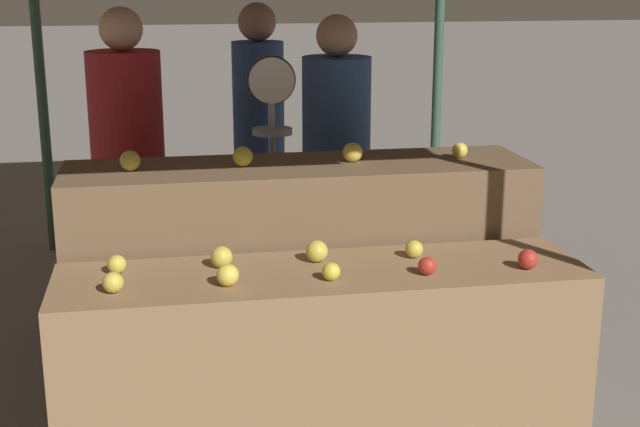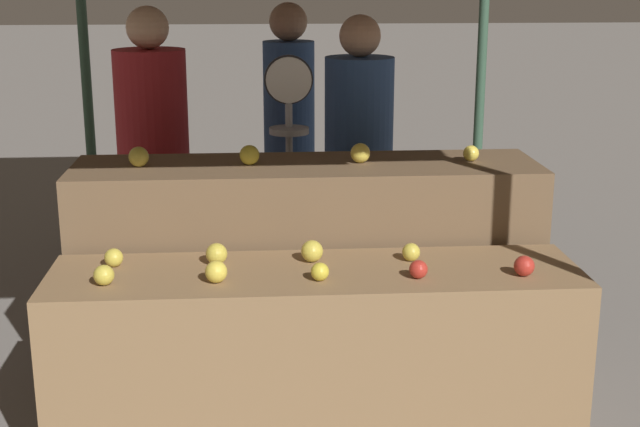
{
  "view_description": "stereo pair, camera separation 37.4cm",
  "coord_description": "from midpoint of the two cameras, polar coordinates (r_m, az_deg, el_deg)",
  "views": [
    {
      "loc": [
        -0.59,
        -3.25,
        1.92
      ],
      "look_at": [
        0.04,
        0.3,
        0.93
      ],
      "focal_mm": 50.0,
      "sensor_mm": 36.0,
      "label": 1
    },
    {
      "loc": [
        -0.22,
        -3.3,
        1.92
      ],
      "look_at": [
        0.04,
        0.3,
        0.93
      ],
      "focal_mm": 50.0,
      "sensor_mm": 36.0,
      "label": 2
    }
  ],
  "objects": [
    {
      "name": "apple_front_0",
      "position": [
        3.38,
        -16.24,
        -4.32
      ],
      "size": [
        0.08,
        0.08,
        0.08
      ],
      "primitive_type": "sphere",
      "color": "gold",
      "rests_on": "display_counter_front"
    },
    {
      "name": "produce_scale",
      "position": [
        4.5,
        -5.46,
        4.58
      ],
      "size": [
        0.25,
        0.2,
        1.51
      ],
      "color": "#99999E",
      "rests_on": "ground_plane"
    },
    {
      "name": "person_customer_left",
      "position": [
        5.46,
        -5.91,
        5.8
      ],
      "size": [
        0.38,
        0.38,
        1.73
      ],
      "rotation": [
        0.0,
        0.0,
        3.41
      ],
      "color": "#2D2D38",
      "rests_on": "ground_plane"
    },
    {
      "name": "apple_back_1",
      "position": [
        3.96,
        -7.67,
        3.61
      ],
      "size": [
        0.09,
        0.09,
        0.09
      ],
      "primitive_type": "sphere",
      "color": "gold",
      "rests_on": "display_counter_back"
    },
    {
      "name": "person_vendor_at_scale",
      "position": [
        4.88,
        -1.15,
        4.18
      ],
      "size": [
        0.4,
        0.4,
        1.69
      ],
      "rotation": [
        0.0,
        0.0,
        3.05
      ],
      "color": "#2D2D38",
      "rests_on": "ground_plane"
    },
    {
      "name": "apple_front_8",
      "position": [
        3.64,
        3.14,
        -2.34
      ],
      "size": [
        0.07,
        0.07,
        0.07
      ],
      "primitive_type": "sphere",
      "color": "gold",
      "rests_on": "display_counter_front"
    },
    {
      "name": "apple_back_3",
      "position": [
        4.13,
        6.39,
        4.01
      ],
      "size": [
        0.07,
        0.07,
        0.07
      ],
      "primitive_type": "sphere",
      "color": "yellow",
      "rests_on": "display_counter_back"
    },
    {
      "name": "display_counter_front",
      "position": [
        3.64,
        -2.75,
        -9.53
      ],
      "size": [
        2.09,
        0.55,
        0.78
      ],
      "primitive_type": "cube",
      "color": "olive",
      "rests_on": "ground_plane"
    },
    {
      "name": "apple_front_4",
      "position": [
        3.55,
        10.27,
        -2.94
      ],
      "size": [
        0.08,
        0.08,
        0.08
      ],
      "primitive_type": "sphere",
      "color": "#B72D23",
      "rests_on": "display_counter_front"
    },
    {
      "name": "apple_front_1",
      "position": [
        3.35,
        -9.13,
        -3.97
      ],
      "size": [
        0.08,
        0.08,
        0.08
      ],
      "primitive_type": "sphere",
      "color": "yellow",
      "rests_on": "display_counter_front"
    },
    {
      "name": "apple_front_5",
      "position": [
        3.58,
        -15.83,
        -3.2
      ],
      "size": [
        0.07,
        0.07,
        0.07
      ],
      "primitive_type": "sphere",
      "color": "gold",
      "rests_on": "display_counter_front"
    },
    {
      "name": "apple_front_7",
      "position": [
        3.58,
        -3.19,
        -2.48
      ],
      "size": [
        0.09,
        0.09,
        0.09
      ],
      "primitive_type": "sphere",
      "color": "gold",
      "rests_on": "display_counter_front"
    },
    {
      "name": "apple_front_3",
      "position": [
        3.44,
        3.8,
        -3.41
      ],
      "size": [
        0.07,
        0.07,
        0.07
      ],
      "primitive_type": "sphere",
      "color": "#B72D23",
      "rests_on": "display_counter_front"
    },
    {
      "name": "apple_back_2",
      "position": [
        4.02,
        -0.56,
        3.91
      ],
      "size": [
        0.09,
        0.09,
        0.09
      ],
      "primitive_type": "sphere",
      "color": "yellow",
      "rests_on": "display_counter_back"
    },
    {
      "name": "apple_front_2",
      "position": [
        3.37,
        -2.45,
        -3.79
      ],
      "size": [
        0.07,
        0.07,
        0.07
      ],
      "primitive_type": "sphere",
      "color": "gold",
      "rests_on": "display_counter_front"
    },
    {
      "name": "apple_back_0",
      "position": [
        3.97,
        -14.73,
        3.26
      ],
      "size": [
        0.09,
        0.09,
        0.09
      ],
      "primitive_type": "sphere",
      "color": "gold",
      "rests_on": "display_counter_back"
    },
    {
      "name": "person_customer_right",
      "position": [
        4.94,
        -14.35,
        4.11
      ],
      "size": [
        0.45,
        0.45,
        1.74
      ],
      "rotation": [
        0.0,
        0.0,
        3.31
      ],
      "color": "#2D2D38",
      "rests_on": "ground_plane"
    },
    {
      "name": "display_counter_back",
      "position": [
        4.13,
        -3.85,
        -4.19
      ],
      "size": [
        2.09,
        0.55,
        1.08
      ],
      "primitive_type": "cube",
      "color": "brown",
      "rests_on": "ground_plane"
    },
    {
      "name": "apple_front_6",
      "position": [
        3.56,
        -9.32,
        -2.82
      ],
      "size": [
        0.09,
        0.09,
        0.09
      ],
      "primitive_type": "sphere",
      "color": "gold",
      "rests_on": "display_counter_front"
    }
  ]
}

